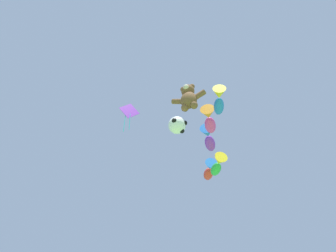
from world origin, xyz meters
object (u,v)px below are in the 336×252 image
soccer_ball_kite (177,125)px  fish_kite_emerald (218,165)px  fish_kite_crimson (209,170)px  teddy_bear_kite (188,97)px  fish_kite_magenta (209,120)px  diamond_kite (129,112)px  fish_kite_violet (209,138)px  fish_kite_cobalt (219,100)px

soccer_ball_kite → fish_kite_emerald: size_ratio=0.38×
fish_kite_emerald → fish_kite_crimson: bearing=117.6°
teddy_bear_kite → fish_kite_emerald: size_ratio=0.76×
fish_kite_magenta → diamond_kite: (-4.48, -1.29, 1.13)m
soccer_ball_kite → diamond_kite: size_ratio=0.37×
teddy_bear_kite → fish_kite_violet: 4.89m
fish_kite_violet → fish_kite_emerald: 2.16m
teddy_bear_kite → fish_kite_cobalt: 1.61m
fish_kite_violet → fish_kite_emerald: bearing=89.6°
teddy_bear_kite → fish_kite_crimson: 8.61m
fish_kite_magenta → teddy_bear_kite: bearing=-101.2°
teddy_bear_kite → fish_kite_violet: fish_kite_violet is taller
fish_kite_magenta → diamond_kite: 4.79m
soccer_ball_kite → fish_kite_magenta: size_ratio=0.44×
fish_kite_magenta → diamond_kite: diamond_kite is taller
diamond_kite → fish_kite_cobalt: bearing=-1.8°
fish_kite_emerald → diamond_kite: size_ratio=0.98×
fish_kite_cobalt → fish_kite_emerald: bearing=103.0°
diamond_kite → fish_kite_magenta: bearing=16.1°
fish_kite_crimson → fish_kite_magenta: bearing=-76.7°
fish_kite_crimson → soccer_ball_kite: bearing=-88.0°
teddy_bear_kite → soccer_ball_kite: (-0.67, 0.20, -1.43)m
fish_kite_magenta → fish_kite_violet: bearing=102.8°
soccer_ball_kite → fish_kite_emerald: 6.81m
teddy_bear_kite → fish_kite_emerald: 6.72m
fish_kite_violet → diamond_kite: bearing=-137.6°
fish_kite_cobalt → fish_kite_magenta: size_ratio=0.89×
fish_kite_crimson → fish_kite_emerald: bearing=-62.4°
fish_kite_violet → diamond_kite: diamond_kite is taller
fish_kite_cobalt → fish_kite_violet: bearing=109.6°
soccer_ball_kite → fish_kite_violet: 5.31m
teddy_bear_kite → soccer_ball_kite: 1.59m
teddy_bear_kite → soccer_ball_kite: bearing=163.8°
fish_kite_crimson → diamond_kite: bearing=-112.5°
fish_kite_magenta → fish_kite_cobalt: bearing=-60.7°
fish_kite_magenta → fish_kite_violet: size_ratio=0.82×
fish_kite_emerald → fish_kite_crimson: (-0.92, 1.75, 0.87)m
fish_kite_crimson → diamond_kite: size_ratio=1.04×
soccer_ball_kite → fish_kite_magenta: (1.15, 2.19, 2.03)m
teddy_bear_kite → fish_kite_crimson: fish_kite_crimson is taller
fish_kite_cobalt → fish_kite_crimson: 7.93m
fish_kite_magenta → fish_kite_crimson: bearing=103.3°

